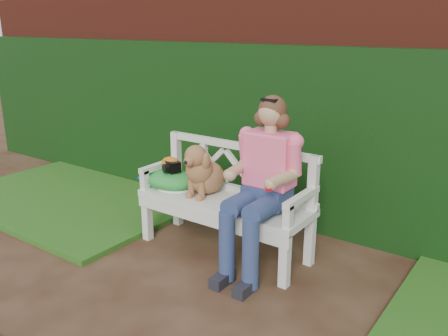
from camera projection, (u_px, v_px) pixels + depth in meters
The scene contains 11 objects.
ground at pixel (196, 307), 3.29m from camera, with size 60.00×60.00×0.00m, color #331A0F.
brick_wall at pixel (321, 111), 4.45m from camera, with size 10.00×0.30×2.20m, color maroon.
ivy_hedge at pixel (309, 141), 4.35m from camera, with size 10.00×0.18×1.70m, color #10370D.
grass_left at pixel (80, 196), 5.32m from camera, with size 2.60×2.00×0.05m, color #225217.
garden_bench at pixel (224, 225), 4.03m from camera, with size 1.58×0.60×0.48m, color white, non-canonical shape.
seated_woman at pixel (266, 188), 3.66m from camera, with size 0.57×0.76×1.34m, color #FB546F, non-canonical shape.
dog at pixel (204, 168), 4.00m from camera, with size 0.31×0.42×0.46m, color brown, non-canonical shape.
tennis_racket at pixel (171, 187), 4.21m from camera, with size 0.64×0.27×0.03m, color white, non-canonical shape.
green_bag at pixel (170, 179), 4.20m from camera, with size 0.47×0.37×0.16m, color #288126, non-canonical shape.
camera_item at pixel (173, 166), 4.14m from camera, with size 0.14×0.10×0.09m, color black.
baseball_glove at pixel (171, 163), 4.19m from camera, with size 0.18×0.14×0.12m, color orange.
Camera 1 is at (1.82, -2.22, 1.89)m, focal length 38.00 mm.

